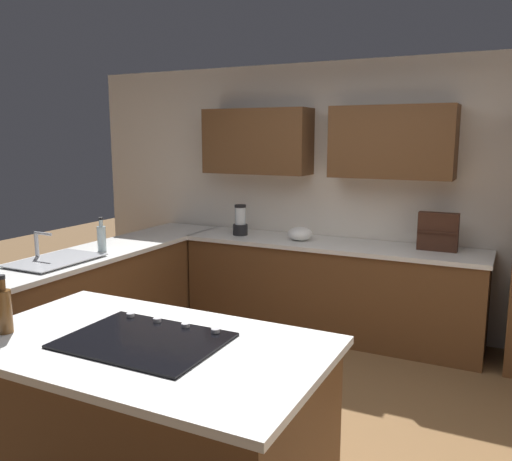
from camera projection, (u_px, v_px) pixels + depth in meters
name	position (u px, v px, depth m)	size (l,w,h in m)	color
ground_plane	(261.00, 419.00, 3.59)	(14.00, 14.00, 0.00)	brown
wall_back	(346.00, 184.00, 5.18)	(6.00, 0.44, 2.60)	silver
lower_cabinets_back	(329.00, 291.00, 5.08)	(2.80, 0.60, 0.86)	brown
countertop_back	(330.00, 245.00, 5.00)	(2.84, 0.64, 0.04)	silver
lower_cabinets_side	(106.00, 300.00, 4.80)	(0.60, 2.90, 0.86)	brown
countertop_side	(104.00, 251.00, 4.72)	(0.64, 2.94, 0.04)	silver
island_base	(147.00, 430.00, 2.67)	(1.72, 0.97, 0.86)	brown
island_top	(144.00, 346.00, 2.59)	(1.80, 1.05, 0.04)	silver
sink_unit	(55.00, 260.00, 4.23)	(0.46, 0.70, 0.23)	#515456
cooktop	(144.00, 340.00, 2.59)	(0.76, 0.56, 0.03)	black
blender	(240.00, 222.00, 5.37)	(0.15, 0.15, 0.31)	black
mixing_bowl	(300.00, 234.00, 5.10)	(0.24, 0.24, 0.13)	white
spice_rack	(438.00, 232.00, 4.62)	(0.34, 0.11, 0.34)	#381E14
dish_soap_bottle	(102.00, 238.00, 4.61)	(0.07, 0.07, 0.30)	silver
oil_bottle	(4.00, 310.00, 2.69)	(0.08, 0.08, 0.30)	brown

